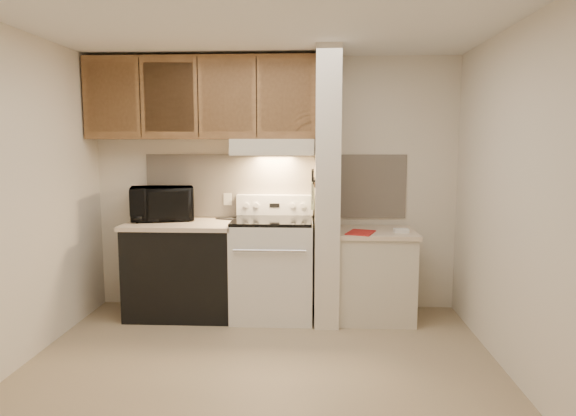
{
  "coord_description": "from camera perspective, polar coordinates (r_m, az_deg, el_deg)",
  "views": [
    {
      "loc": [
        0.38,
        -3.62,
        1.67
      ],
      "look_at": [
        0.17,
        0.75,
        1.11
      ],
      "focal_mm": 32.0,
      "sensor_mm": 36.0,
      "label": 1
    }
  ],
  "objects": [
    {
      "name": "right_cab_base",
      "position": [
        4.97,
        9.61,
        -7.53
      ],
      "size": [
        0.7,
        0.6,
        0.81
      ],
      "primitive_type": "cube",
      "color": "beige",
      "rests_on": "floor"
    },
    {
      "name": "knife_blade_c",
      "position": [
        4.74,
        2.74,
        1.62
      ],
      "size": [
        0.01,
        0.04,
        0.2
      ],
      "primitive_type": "cube",
      "color": "silver",
      "rests_on": "knife_strip"
    },
    {
      "name": "range_knob_right_outer",
      "position": [
        5.06,
        1.65,
        0.27
      ],
      "size": [
        0.05,
        0.02,
        0.05
      ],
      "primitive_type": "cylinder",
      "rotation": [
        1.57,
        0.0,
        0.0
      ],
      "color": "silver",
      "rests_on": "range_backguard"
    },
    {
      "name": "cooktop",
      "position": [
        4.85,
        -1.72,
        -1.41
      ],
      "size": [
        0.74,
        0.64,
        0.03
      ],
      "primitive_type": "cube",
      "color": "black",
      "rests_on": "range_body"
    },
    {
      "name": "oven_handle",
      "position": [
        4.54,
        -2.07,
        -4.77
      ],
      "size": [
        0.65,
        0.02,
        0.02
      ],
      "primitive_type": "cylinder",
      "rotation": [
        0.0,
        1.57,
        0.0
      ],
      "color": "silver",
      "rests_on": "range_body"
    },
    {
      "name": "knife_handle_d",
      "position": [
        4.81,
        2.76,
        3.73
      ],
      "size": [
        0.02,
        0.02,
        0.1
      ],
      "primitive_type": "cylinder",
      "color": "black",
      "rests_on": "knife_strip"
    },
    {
      "name": "knife_handle_c",
      "position": [
        4.74,
        2.76,
        3.68
      ],
      "size": [
        0.02,
        0.02,
        0.1
      ],
      "primitive_type": "cylinder",
      "color": "black",
      "rests_on": "knife_strip"
    },
    {
      "name": "knife_blade_b",
      "position": [
        4.67,
        2.74,
        1.65
      ],
      "size": [
        0.01,
        0.04,
        0.18
      ],
      "primitive_type": "cube",
      "color": "silver",
      "rests_on": "knife_strip"
    },
    {
      "name": "dishwasher_front",
      "position": [
        5.1,
        -11.66,
        -6.84
      ],
      "size": [
        1.0,
        0.63,
        0.87
      ],
      "primitive_type": "cube",
      "color": "black",
      "rests_on": "floor"
    },
    {
      "name": "red_folder",
      "position": [
        4.71,
        8.08,
        -2.71
      ],
      "size": [
        0.3,
        0.35,
        0.01
      ],
      "primitive_type": "cube",
      "rotation": [
        0.0,
        0.0,
        -0.33
      ],
      "color": "#AB1D19",
      "rests_on": "right_countertop"
    },
    {
      "name": "cab_door_b",
      "position": [
        4.99,
        -13.1,
        11.9
      ],
      "size": [
        0.46,
        0.01,
        0.63
      ],
      "primitive_type": "cube",
      "color": "brown",
      "rests_on": "upper_cabinets"
    },
    {
      "name": "cab_door_c",
      "position": [
        4.87,
        -6.78,
        12.15
      ],
      "size": [
        0.46,
        0.01,
        0.63
      ],
      "primitive_type": "cube",
      "color": "brown",
      "rests_on": "upper_cabinets"
    },
    {
      "name": "knife_handle_a",
      "position": [
        4.59,
        2.75,
        3.56
      ],
      "size": [
        0.02,
        0.02,
        0.1
      ],
      "primitive_type": "cylinder",
      "color": "black",
      "rests_on": "knife_strip"
    },
    {
      "name": "knife_handle_e",
      "position": [
        4.88,
        2.76,
        3.78
      ],
      "size": [
        0.02,
        0.02,
        0.1
      ],
      "primitive_type": "cylinder",
      "color": "black",
      "rests_on": "knife_strip"
    },
    {
      "name": "microwave",
      "position": [
        5.18,
        -13.81,
        0.5
      ],
      "size": [
        0.68,
        0.55,
        0.33
      ],
      "primitive_type": "imported",
      "rotation": [
        0.0,
        0.0,
        0.29
      ],
      "color": "black",
      "rests_on": "left_countertop"
    },
    {
      "name": "oven_window",
      "position": [
        4.63,
        -2.02,
        -7.33
      ],
      "size": [
        0.5,
        0.01,
        0.3
      ],
      "primitive_type": "cube",
      "color": "black",
      "rests_on": "range_body"
    },
    {
      "name": "white_box",
      "position": [
        4.81,
        12.47,
        -2.46
      ],
      "size": [
        0.14,
        0.09,
        0.04
      ],
      "primitive_type": "cube",
      "rotation": [
        0.0,
        0.0,
        0.04
      ],
      "color": "white",
      "rests_on": "right_countertop"
    },
    {
      "name": "range_body",
      "position": [
        4.94,
        -1.7,
        -6.86
      ],
      "size": [
        0.76,
        0.65,
        0.92
      ],
      "primitive_type": "cube",
      "color": "silver",
      "rests_on": "floor"
    },
    {
      "name": "teal_jar",
      "position": [
        5.22,
        -11.33,
        -0.64
      ],
      "size": [
        0.12,
        0.12,
        0.1
      ],
      "primitive_type": "cylinder",
      "rotation": [
        0.0,
        0.0,
        0.35
      ],
      "color": "#237062",
      "rests_on": "left_countertop"
    },
    {
      "name": "right_countertop",
      "position": [
        4.88,
        9.71,
        -2.7
      ],
      "size": [
        0.74,
        0.64,
        0.04
      ],
      "primitive_type": "cube",
      "color": "beige",
      "rests_on": "right_cab_base"
    },
    {
      "name": "wall_left",
      "position": [
        4.25,
        -28.08,
        0.78
      ],
      "size": [
        0.02,
        3.0,
        2.5
      ],
      "primitive_type": "cube",
      "color": "silver",
      "rests_on": "floor"
    },
    {
      "name": "cab_door_a",
      "position": [
        5.16,
        -19.04,
        11.53
      ],
      "size": [
        0.46,
        0.01,
        0.63
      ],
      "primitive_type": "cube",
      "color": "brown",
      "rests_on": "upper_cabinets"
    },
    {
      "name": "hood_lip",
      "position": [
        4.71,
        -1.84,
        6.22
      ],
      "size": [
        0.78,
        0.04,
        0.06
      ],
      "primitive_type": "cube",
      "color": "beige",
      "rests_on": "range_hood"
    },
    {
      "name": "upper_cabinets",
      "position": [
        5.08,
        -9.57,
        11.9
      ],
      "size": [
        2.18,
        0.33,
        0.77
      ],
      "primitive_type": "cube",
      "color": "brown",
      "rests_on": "wall_back"
    },
    {
      "name": "range_backguard",
      "position": [
        5.12,
        -1.47,
        0.35
      ],
      "size": [
        0.76,
        0.08,
        0.2
      ],
      "primitive_type": "cube",
      "color": "silver",
      "rests_on": "range_body"
    },
    {
      "name": "knife_handle_b",
      "position": [
        4.65,
        2.75,
        3.6
      ],
      "size": [
        0.02,
        0.02,
        0.1
      ],
      "primitive_type": "cylinder",
      "color": "black",
      "rests_on": "knife_strip"
    },
    {
      "name": "left_countertop",
      "position": [
        5.01,
        -11.79,
        -1.79
      ],
      "size": [
        1.04,
        0.67,
        0.04
      ],
      "primitive_type": "cube",
      "color": "beige",
      "rests_on": "dishwasher_front"
    },
    {
      "name": "wall_right",
      "position": [
        3.91,
        24.05,
        0.52
      ],
      "size": [
        0.02,
        3.0,
        2.5
      ],
      "primitive_type": "cube",
      "color": "silver",
      "rests_on": "floor"
    },
    {
      "name": "outlet",
      "position": [
        5.2,
        -6.73,
        0.97
      ],
      "size": [
        0.08,
        0.01,
        0.12
      ],
      "primitive_type": "cube",
      "color": "beige",
      "rests_on": "backsplash"
    },
    {
      "name": "backsplash",
      "position": [
        5.14,
        -1.44,
        2.46
      ],
      "size": [
        2.6,
        0.02,
        0.63
      ],
      "primitive_type": "cube",
      "color": "beige",
      "rests_on": "wall_back"
    },
    {
      "name": "spoon_rest",
      "position": [
        5.12,
        -6.9,
        -1.2
      ],
      "size": [
        0.21,
        0.14,
        0.01
      ],
      "primitive_type": "cube",
      "rotation": [
        0.0,
        0.0,
        -0.38
      ],
      "color": "black",
      "rests_on": "left_countertop"
    },
    {
      "name": "pillar_trim",
      "position": [
        4.79,
        2.97,
        2.87
      ],
      "size": [
        0.01,
        0.7,
        0.04
      ],
      "primitive_type": "cube",
      "color": "brown",
      "rests_on": "partition_pillar"
    },
    {
      "name": "knife_blade_a",
      "position": [
        4.58,
        2.74,
        1.67
      ],
      "size": [
        0.01,
        0.03,
        0.16
      ],
      "primitive_type": "cube",
      "color": "silver",
      "rests_on": "knife_strip"
    },
    {
      "name": "cab_gap_c",
      "position": [
        4.83,
        -3.52,
        12.23
      ],
      "size": [
        0.01,
        0.01,
        0.73
      ],
      "primitive_type": "cube",
      "color": "black",
      "rests_on": "upper_cabinets"
    },
    {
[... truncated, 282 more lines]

